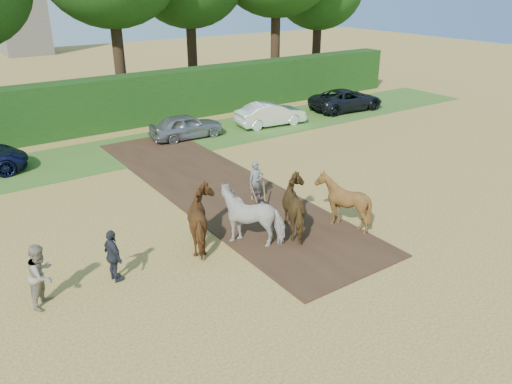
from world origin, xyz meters
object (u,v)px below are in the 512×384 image
spectator_far (113,256)px  parked_cars (144,134)px  plough_team (276,210)px  spectator_near (42,275)px

spectator_far → parked_cars: (5.80, 11.43, -0.10)m
spectator_far → plough_team: (5.61, -0.40, 0.14)m
plough_team → spectator_far: bearing=175.9°
parked_cars → spectator_far: bearing=-116.9°
spectator_far → plough_team: bearing=-100.8°
spectator_near → plough_team: size_ratio=0.27×
spectator_far → parked_cars: size_ratio=0.04×
spectator_far → plough_team: 5.62m
plough_team → spectator_near: bearing=177.1°
spectator_far → parked_cars: spectator_far is taller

